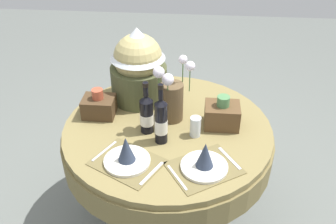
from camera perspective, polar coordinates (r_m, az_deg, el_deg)
ground at (r=2.71m, az=-0.06°, el=-14.99°), size 8.00×8.00×0.00m
dining_table at (r=2.28m, az=-0.07°, el=-4.90°), size 1.24×1.24×0.75m
place_setting_left at (r=1.94m, az=-6.26°, el=-6.56°), size 0.42×0.39×0.16m
place_setting_right at (r=1.90m, az=5.55°, el=-7.42°), size 0.43×0.40×0.16m
flower_vase at (r=2.17m, az=0.60°, el=2.28°), size 0.22×0.18×0.42m
wine_bottle_left at (r=2.10m, az=-3.25°, el=-0.25°), size 0.08×0.08×0.32m
wine_bottle_centre at (r=2.01m, az=-1.06°, el=-1.33°), size 0.07×0.07×0.36m
tumbler_near_left at (r=2.10m, az=4.16°, el=-2.22°), size 0.06×0.06×0.12m
gift_tub_back_left at (r=2.35m, az=-4.53°, el=7.38°), size 0.35×0.35×0.48m
woven_basket_side_left at (r=2.30m, az=-10.40°, el=0.94°), size 0.19×0.15×0.18m
woven_basket_side_right at (r=2.19m, az=8.16°, el=-0.37°), size 0.20×0.16×0.20m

